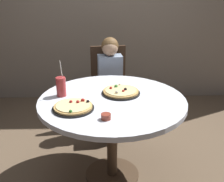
{
  "coord_description": "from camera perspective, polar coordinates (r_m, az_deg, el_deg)",
  "views": [
    {
      "loc": [
        -0.06,
        -2.13,
        1.67
      ],
      "look_at": [
        0.0,
        0.05,
        0.8
      ],
      "focal_mm": 45.95,
      "sensor_mm": 36.0,
      "label": 1
    }
  ],
  "objects": [
    {
      "name": "chair_wooden",
      "position": [
        3.3,
        -0.59,
        1.5
      ],
      "size": [
        0.44,
        0.44,
        0.95
      ],
      "color": "#382619",
      "rests_on": "ground_plane"
    },
    {
      "name": "pizza_cheese",
      "position": [
        2.43,
        1.76,
        -0.14
      ],
      "size": [
        0.33,
        0.33,
        0.05
      ],
      "color": "black",
      "rests_on": "dining_table"
    },
    {
      "name": "sauce_bowl",
      "position": [
        1.99,
        -1.21,
        -5.1
      ],
      "size": [
        0.07,
        0.07,
        0.04
      ],
      "primitive_type": "cylinder",
      "color": "brown",
      "rests_on": "dining_table"
    },
    {
      "name": "soda_cup",
      "position": [
        2.39,
        -10.1,
        0.87
      ],
      "size": [
        0.08,
        0.08,
        0.31
      ],
      "color": "#B73333",
      "rests_on": "dining_table"
    },
    {
      "name": "dining_table",
      "position": [
        2.36,
        0.03,
        -3.8
      ],
      "size": [
        1.2,
        1.2,
        0.75
      ],
      "color": "silver",
      "rests_on": "ground_plane"
    },
    {
      "name": "pizza_veggie",
      "position": [
        2.16,
        -7.7,
        -3.17
      ],
      "size": [
        0.31,
        0.31,
        0.05
      ],
      "color": "black",
      "rests_on": "dining_table"
    },
    {
      "name": "ground_plane",
      "position": [
        2.71,
        0.03,
        -16.32
      ],
      "size": [
        8.0,
        8.0,
        0.0
      ],
      "primitive_type": "plane",
      "color": "brown"
    },
    {
      "name": "diner_child",
      "position": [
        3.14,
        -0.23,
        -0.44
      ],
      "size": [
        0.29,
        0.42,
        1.08
      ],
      "color": "#3F4766",
      "rests_on": "ground_plane"
    }
  ]
}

